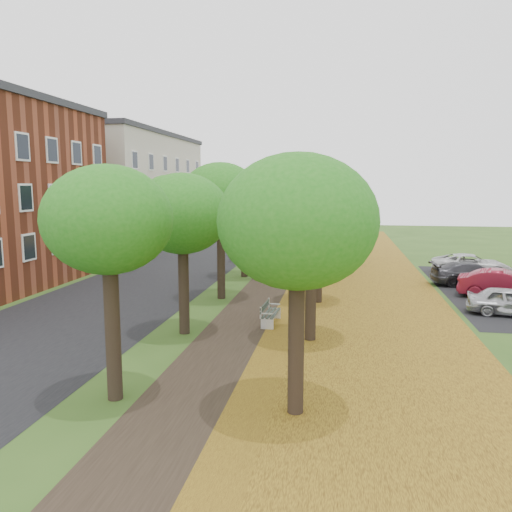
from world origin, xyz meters
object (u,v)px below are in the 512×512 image
at_px(bench, 270,313).
at_px(car_white, 471,264).
at_px(car_red, 505,285).
at_px(car_silver, 511,301).
at_px(car_grey, 472,274).

height_order(bench, car_white, car_white).
bearing_deg(car_red, car_silver, -176.20).
xyz_separation_m(car_red, car_grey, (-0.72, 3.30, -0.06)).
bearing_deg(car_silver, car_grey, 10.75).
bearing_deg(bench, car_grey, -43.39).
relative_size(bench, car_grey, 0.40).
distance_m(car_red, car_grey, 3.38).
relative_size(car_silver, car_white, 0.77).
xyz_separation_m(car_silver, car_grey, (0.00, 6.61, 0.04)).
height_order(bench, car_red, car_red).
bearing_deg(car_white, bench, 146.78).
height_order(bench, car_silver, car_silver).
bearing_deg(car_grey, car_white, -17.89).
height_order(car_silver, car_white, car_white).
xyz_separation_m(bench, car_silver, (10.17, 3.06, 0.17)).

